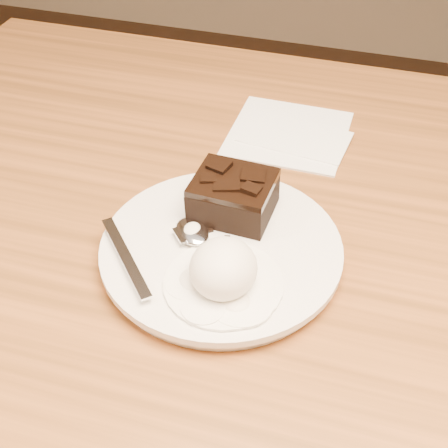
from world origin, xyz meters
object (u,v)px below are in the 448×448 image
(spoon, at_px, (192,233))
(napkin, at_px, (288,133))
(brownie, at_px, (233,198))
(dining_table, at_px, (284,418))
(plate, at_px, (221,252))
(ice_cream_scoop, at_px, (223,268))

(spoon, xyz_separation_m, napkin, (0.05, 0.24, -0.02))
(brownie, relative_size, napkin, 0.55)
(spoon, bearing_deg, brownie, 16.70)
(spoon, bearing_deg, dining_table, -12.74)
(dining_table, height_order, spoon, spoon)
(spoon, bearing_deg, napkin, 36.19)
(brownie, bearing_deg, plate, -87.39)
(dining_table, xyz_separation_m, ice_cream_scoop, (-0.06, -0.12, 0.42))
(brownie, distance_m, spoon, 0.06)
(brownie, relative_size, spoon, 0.46)
(brownie, distance_m, napkin, 0.20)
(dining_table, height_order, brownie, brownie)
(plate, xyz_separation_m, brownie, (-0.00, 0.05, 0.03))
(ice_cream_scoop, relative_size, napkin, 0.45)
(plate, xyz_separation_m, ice_cream_scoop, (0.02, -0.05, 0.03))
(dining_table, height_order, plate, plate)
(spoon, bearing_deg, plate, -48.85)
(dining_table, bearing_deg, brownie, -171.16)
(plate, bearing_deg, spoon, 173.27)
(dining_table, xyz_separation_m, brownie, (-0.08, -0.01, 0.41))
(brownie, height_order, spoon, brownie)
(ice_cream_scoop, xyz_separation_m, napkin, (0.00, 0.30, -0.04))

